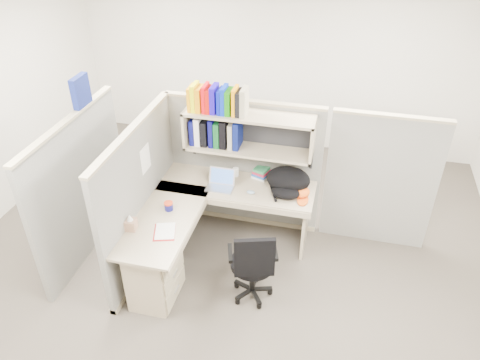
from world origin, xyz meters
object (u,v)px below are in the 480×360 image
(laptop, at_px, (220,181))
(snack_canister, at_px, (169,206))
(backpack, at_px, (287,183))
(task_chair, at_px, (253,275))
(desk, at_px, (178,249))

(laptop, distance_m, snack_canister, 0.65)
(backpack, xyz_separation_m, snack_canister, (-1.14, -0.59, -0.09))
(backpack, relative_size, task_chair, 0.52)
(snack_canister, bearing_deg, task_chair, -18.13)
(backpack, bearing_deg, task_chair, -105.38)
(backpack, height_order, task_chair, backpack)
(laptop, bearing_deg, desk, -107.35)
(desk, distance_m, snack_canister, 0.46)
(laptop, height_order, snack_canister, laptop)
(laptop, relative_size, backpack, 0.61)
(backpack, bearing_deg, laptop, -177.88)
(desk, bearing_deg, snack_canister, 124.16)
(desk, height_order, laptop, laptop)
(laptop, relative_size, task_chair, 0.32)
(task_chair, bearing_deg, desk, 175.33)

